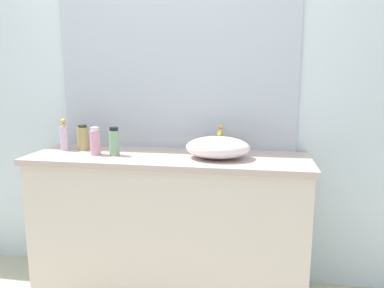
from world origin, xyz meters
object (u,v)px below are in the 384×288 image
object	(u,v)px
soap_dispenser	(64,137)
perfume_bottle	(83,138)
spray_can	(114,142)
sink_basin	(218,147)
lotion_bottle	(95,142)

from	to	relation	value
soap_dispenser	perfume_bottle	size ratio (longest dim) A/B	1.26
perfume_bottle	spray_can	distance (m)	0.29
sink_basin	perfume_bottle	size ratio (longest dim) A/B	2.31
perfume_bottle	lotion_bottle	bearing A→B (deg)	-41.76
lotion_bottle	spray_can	world-z (taller)	spray_can
perfume_bottle	spray_can	bearing A→B (deg)	-25.62
soap_dispenser	perfume_bottle	bearing A→B (deg)	13.55
soap_dispenser	lotion_bottle	world-z (taller)	soap_dispenser
sink_basin	perfume_bottle	xyz separation A→B (m)	(-0.88, 0.10, 0.01)
sink_basin	perfume_bottle	world-z (taller)	perfume_bottle
soap_dispenser	sink_basin	bearing A→B (deg)	-3.95
lotion_bottle	spray_can	xyz separation A→B (m)	(0.12, -0.00, 0.00)
sink_basin	soap_dispenser	distance (m)	1.00
sink_basin	soap_dispenser	bearing A→B (deg)	176.05
soap_dispenser	perfume_bottle	xyz separation A→B (m)	(0.11, 0.03, -0.01)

